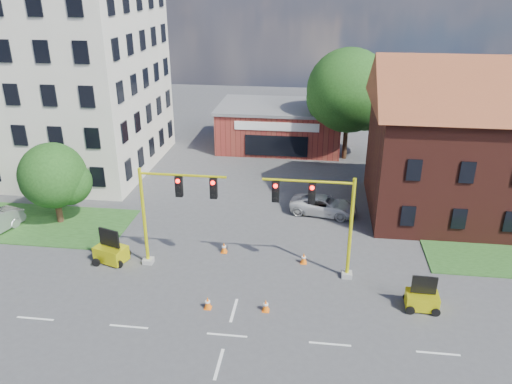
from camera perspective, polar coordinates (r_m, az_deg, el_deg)
ground at (r=25.42m, az=-3.34°, el=-16.02°), size 120.00×120.00×0.00m
lane_markings at (r=23.22m, az=-4.78°, el=-20.65°), size 60.00×36.00×0.01m
office_block at (r=47.97m, az=-23.39°, el=14.60°), size 18.40×15.40×20.60m
brick_shop at (r=51.33m, az=2.76°, el=7.58°), size 12.40×8.40×4.30m
tree_large at (r=47.46m, az=11.02°, el=11.00°), size 8.10×7.71×10.41m
tree_nw_front at (r=36.94m, az=-21.80°, el=1.56°), size 4.77×4.55×5.87m
signal_mast_west at (r=29.24m, az=-9.78°, el=-1.63°), size 5.30×0.60×6.20m
signal_mast_east at (r=28.05m, az=7.53°, el=-2.61°), size 5.30×0.60×6.20m
trailer_west at (r=31.94m, az=-16.24°, el=-6.60°), size 2.15×1.76×2.11m
trailer_east at (r=28.12m, az=18.44°, el=-11.52°), size 1.68×1.16×1.88m
cone_a at (r=27.00m, az=-5.55°, el=-12.50°), size 0.40×0.40×0.70m
cone_b at (r=31.84m, az=-3.68°, el=-6.37°), size 0.40×0.40×0.70m
cone_c at (r=26.70m, az=1.12°, el=-12.84°), size 0.40×0.40×0.70m
cone_d at (r=30.79m, az=5.48°, el=-7.56°), size 0.40×0.40×0.70m
pickup_white at (r=37.00m, az=7.73°, el=-1.51°), size 5.17×3.00×1.35m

